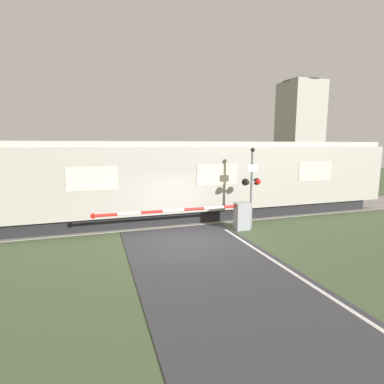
% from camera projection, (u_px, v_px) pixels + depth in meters
% --- Properties ---
extents(ground_plane, '(80.00, 80.00, 0.00)m').
position_uv_depth(ground_plane, '(187.00, 242.00, 11.21)').
color(ground_plane, '#475638').
extents(track_bed, '(36.00, 3.20, 0.13)m').
position_uv_depth(track_bed, '(165.00, 218.00, 14.67)').
color(track_bed, gray).
rests_on(track_bed, ground_plane).
extents(train, '(19.49, 3.19, 3.75)m').
position_uv_depth(train, '(205.00, 179.00, 15.02)').
color(train, black).
rests_on(train, ground_plane).
extents(crossing_barrier, '(6.42, 0.44, 1.18)m').
position_uv_depth(crossing_barrier, '(230.00, 215.00, 12.57)').
color(crossing_barrier, gray).
rests_on(crossing_barrier, ground_plane).
extents(signal_post, '(0.85, 0.26, 3.48)m').
position_uv_depth(signal_post, '(252.00, 183.00, 12.73)').
color(signal_post, gray).
rests_on(signal_post, ground_plane).
extents(distant_building, '(4.62, 4.62, 11.69)m').
position_uv_depth(distant_building, '(300.00, 125.00, 35.65)').
color(distant_building, '#9E998E').
rests_on(distant_building, ground_plane).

